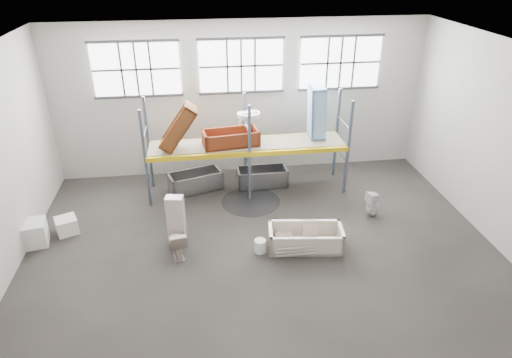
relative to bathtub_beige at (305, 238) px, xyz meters
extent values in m
cube|color=#453F3B|center=(-1.11, -0.22, -0.33)|extent=(12.00, 10.00, 0.10)
cube|color=silver|center=(-1.11, -0.22, 4.77)|extent=(12.00, 10.00, 0.10)
cube|color=#BBB7AD|center=(-1.11, 4.83, 2.22)|extent=(12.00, 0.10, 5.00)
cube|color=#AEABA2|center=(-1.11, -5.27, 2.22)|extent=(12.00, 0.10, 5.00)
cube|color=#B5B2A8|center=(4.94, -0.22, 2.22)|extent=(0.10, 10.00, 5.00)
cube|color=white|center=(-4.31, 4.72, 3.32)|extent=(2.60, 0.04, 1.60)
cube|color=white|center=(-1.11, 4.72, 3.32)|extent=(2.60, 0.04, 1.60)
cube|color=white|center=(2.09, 4.72, 3.32)|extent=(2.60, 0.04, 1.60)
cube|color=slate|center=(-4.11, 2.68, 1.22)|extent=(0.08, 0.08, 3.00)
cube|color=slate|center=(-4.11, 3.88, 1.22)|extent=(0.08, 0.08, 3.00)
cube|color=slate|center=(-1.11, 2.68, 1.22)|extent=(0.08, 0.08, 3.00)
cube|color=slate|center=(-1.11, 3.88, 1.22)|extent=(0.08, 0.08, 3.00)
cube|color=slate|center=(1.89, 2.68, 1.22)|extent=(0.08, 0.08, 3.00)
cube|color=slate|center=(1.89, 3.88, 1.22)|extent=(0.08, 0.08, 3.00)
cube|color=yellow|center=(-1.11, 2.68, 1.22)|extent=(6.00, 0.10, 0.14)
cube|color=yellow|center=(-1.11, 3.88, 1.22)|extent=(6.00, 0.10, 0.14)
cube|color=gray|center=(-1.11, 3.28, 1.30)|extent=(5.90, 1.10, 0.03)
cylinder|color=black|center=(-1.11, 2.48, -0.28)|extent=(1.80, 1.80, 0.00)
cube|color=beige|center=(0.22, 0.38, 0.00)|extent=(0.43, 0.25, 0.39)
imported|color=#F2D4C9|center=(-0.51, 0.24, -0.12)|extent=(0.52, 0.52, 0.16)
imported|color=beige|center=(-3.27, 0.09, 0.10)|extent=(0.56, 0.80, 0.75)
cube|color=beige|center=(-3.27, 0.65, 0.41)|extent=(0.48, 0.36, 1.37)
imported|color=white|center=(2.25, 1.22, 0.11)|extent=(0.44, 0.44, 0.77)
imported|color=white|center=(-1.08, 3.04, 1.82)|extent=(0.81, 0.71, 0.60)
cylinder|color=white|center=(-1.18, -0.05, -0.10)|extent=(0.35, 0.35, 0.35)
cube|color=white|center=(-7.01, 1.08, 0.05)|extent=(0.86, 0.77, 0.65)
cube|color=white|center=(-6.25, 1.52, -0.06)|extent=(0.70, 0.70, 0.44)
camera|label=1|loc=(-2.55, -9.27, 6.70)|focal=31.56mm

